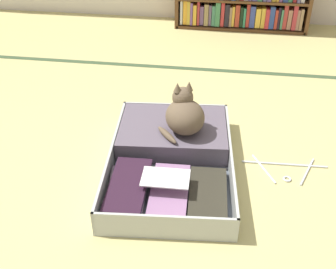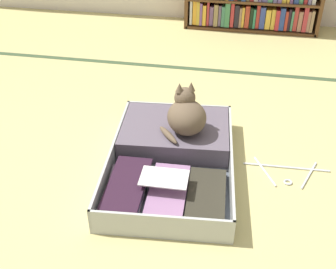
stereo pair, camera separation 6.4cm
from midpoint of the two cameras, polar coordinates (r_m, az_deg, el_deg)
name	(u,v)px [view 1 (the left image)]	position (r m, az deg, el deg)	size (l,w,h in m)	color
ground_plane	(151,184)	(2.00, -3.28, -6.79)	(10.00, 10.00, 0.00)	tan
tatami_border	(182,68)	(3.08, 1.39, 9.05)	(4.80, 0.05, 0.00)	#394F32
open_suitcase	(170,153)	(2.10, -0.57, -2.50)	(0.66, 0.94, 0.13)	#B3B7B3
black_cat	(184,114)	(2.09, 1.33, 2.75)	(0.28, 0.29, 0.26)	brown
clothes_hanger	(285,169)	(2.15, 14.87, -4.57)	(0.42, 0.22, 0.01)	silver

